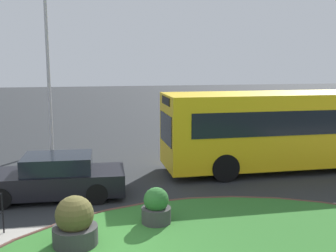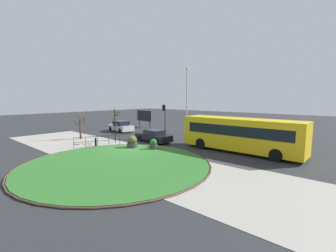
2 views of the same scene
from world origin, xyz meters
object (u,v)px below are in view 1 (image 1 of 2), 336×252
Objects in this scene: lamppost_tall at (47,51)px; planter_near_signpost at (156,209)px; car_near_lane at (54,178)px; bus_yellow at (297,128)px; planter_kerbside at (75,225)px.

planter_near_signpost is (3.34, -9.59, -4.19)m from lamppost_tall.
car_near_lane is at bearing 134.62° from planter_near_signpost.
bus_yellow is 10.02m from planter_kerbside.
bus_yellow is 11.42m from lamppost_tall.
bus_yellow is at bearing -27.75° from lamppost_tall.
lamppost_tall reaches higher than bus_yellow.
lamppost_tall is 11.30m from planter_kerbside.
planter_kerbside is at bearing 103.98° from car_near_lane.
planter_kerbside reaches higher than planter_near_signpost.
car_near_lane is at bearing 101.19° from planter_kerbside.
planter_near_signpost is (2.73, -2.77, -0.17)m from car_near_lane.
bus_yellow is 7.90m from planter_near_signpost.
car_near_lane reaches higher than planter_kerbside.
lamppost_tall is at bearing -27.57° from bus_yellow.
lamppost_tall is 7.09× the size of planter_kerbside.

